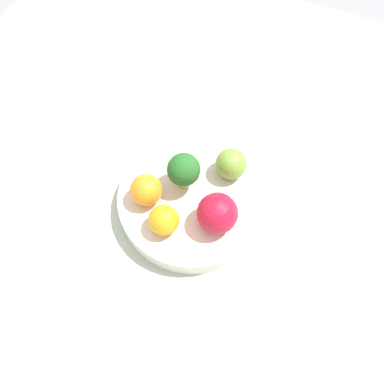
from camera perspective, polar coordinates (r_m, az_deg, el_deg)
The scene contains 8 objects.
ground_plane at distance 0.64m, azimuth 0.00°, elevation -2.83°, with size 6.00×6.00×0.00m, color gray.
table_surface at distance 0.63m, azimuth 0.00°, elevation -2.43°, with size 1.20×1.20×0.02m.
bowl at distance 0.61m, azimuth 0.00°, elevation -1.27°, with size 0.24×0.24×0.04m.
broccoli at distance 0.57m, azimuth -1.27°, elevation 3.32°, with size 0.05×0.05×0.07m.
apple_red at distance 0.55m, azimuth 3.87°, elevation -3.26°, with size 0.06×0.06×0.06m.
apple_green at distance 0.60m, azimuth 5.98°, elevation 4.29°, with size 0.05×0.05×0.05m.
orange_front at distance 0.55m, azimuth -4.32°, elevation -4.29°, with size 0.05×0.05×0.05m.
orange_back at distance 0.57m, azimuth -7.00°, elevation 0.29°, with size 0.05×0.05×0.05m.
Camera 1 is at (-0.11, 0.26, 0.58)m, focal length 35.00 mm.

